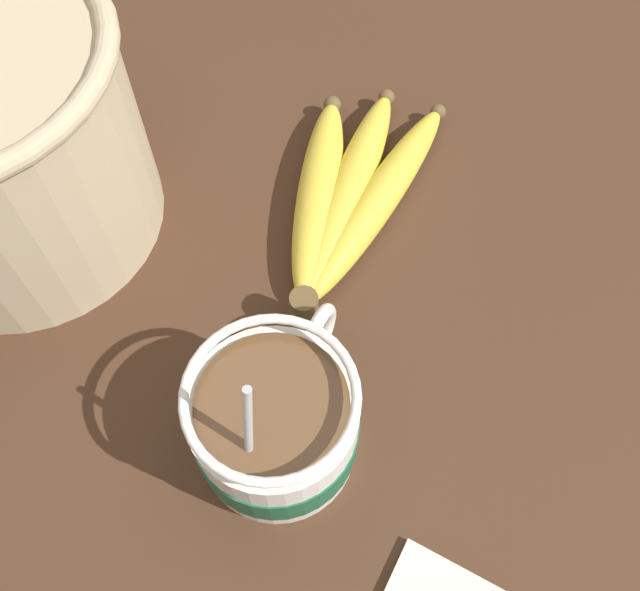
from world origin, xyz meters
The scene contains 3 objects.
table centered at (0.00, 0.00, 1.61)cm, with size 138.64×138.64×3.23cm.
coffee_mug centered at (-2.89, -2.21, 7.28)cm, with size 13.81×10.36×14.38cm.
banana_bunch centered at (16.64, 1.34, 4.81)cm, with size 23.57×11.36×4.00cm.
Camera 1 is at (-14.66, -10.50, 49.44)cm, focal length 40.00 mm.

